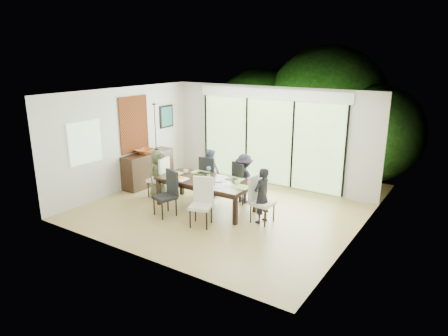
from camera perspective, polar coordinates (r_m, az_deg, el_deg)
The scene contains 62 objects.
floor at distance 9.26m, azimuth -0.86°, elevation -6.35°, with size 6.00×5.00×0.01m, color olive.
ceiling at distance 8.60m, azimuth -0.93°, elevation 10.59°, with size 6.00×5.00×0.01m, color white.
wall_back at distance 10.94m, azimuth 6.54°, elevation 4.50°, with size 6.00×0.02×2.70m, color beige.
wall_front at distance 6.99m, azimuth -12.57°, elevation -2.48°, with size 6.00×0.02×2.70m, color white.
wall_left at distance 10.77m, azimuth -14.28°, elevation 3.92°, with size 0.02×5.00×2.70m, color silver.
wall_right at distance 7.62m, azimuth 18.18°, elevation -1.35°, with size 0.02×5.00×2.70m, color white.
glass_doors at distance 10.94m, azimuth 6.42°, elevation 3.70°, with size 4.20×0.02×2.30m, color #598C3F.
blinds_header at distance 10.73m, azimuth 6.62°, elevation 10.48°, with size 4.40×0.06×0.28m, color white.
mullion_a at distance 12.01m, azimuth -2.58°, elevation 4.89°, with size 0.05×0.04×2.30m, color black.
mullion_b at distance 11.26m, azimuth 3.22°, elevation 4.12°, with size 0.05×0.04×2.30m, color black.
mullion_c at distance 10.64m, azimuth 9.76°, elevation 3.21°, with size 0.05×0.04×2.30m, color black.
mullion_d at distance 10.18m, azimuth 16.97°, elevation 2.16°, with size 0.05×0.04×2.30m, color black.
side_window at distance 9.97m, azimuth -19.24°, elevation 3.44°, with size 0.02×0.90×1.00m, color #8CAD7F.
deck at distance 12.07m, azimuth 8.26°, elevation -1.33°, with size 6.00×1.80×0.10m, color #533323.
rail_top at distance 12.62m, azimuth 9.93°, elevation 2.18°, with size 6.00×0.08×0.06m, color brown.
foliage_left at distance 14.10m, azimuth 5.01°, elevation 7.50°, with size 3.20×3.20×3.20m, color #14380F.
foliage_mid at distance 13.72m, azimuth 14.45°, elevation 8.34°, with size 4.00×4.00×4.00m, color #14380F.
foliage_right at distance 12.56m, azimuth 20.83°, elevation 4.63°, with size 2.80×2.80×2.80m, color #14380F.
foliage_far at distance 14.74m, azimuth 11.62°, elevation 8.32°, with size 3.60×3.60×3.60m, color #14380F.
table_top at distance 9.28m, azimuth -2.64°, elevation -1.82°, with size 2.26×1.04×0.06m, color black.
table_apron at distance 9.30m, azimuth -2.64°, elevation -2.32°, with size 2.07×0.85×0.09m, color black.
table_leg_fl at distance 9.73m, azimuth -9.28°, elevation -3.35°, with size 0.08×0.08×0.65m, color black.
table_leg_fr at distance 8.50m, azimuth 1.61°, elevation -6.07°, with size 0.08×0.08×0.65m, color black.
table_leg_bl at distance 10.34m, azimuth -6.07°, elevation -2.05°, with size 0.08×0.08×0.65m, color black.
table_leg_br at distance 9.19m, azimuth 4.45°, elevation -4.36°, with size 0.08×0.08×0.65m, color black.
chair_left_end at distance 10.24m, azimuth -9.45°, elevation -1.23°, with size 0.43×0.43×1.04m, color silver, non-canonical shape.
chair_right_end at distance 8.58m, azimuth 5.53°, elevation -4.53°, with size 0.43×0.43×1.04m, color beige, non-canonical shape.
chair_far_left at distance 10.23m, azimuth -1.88°, elevation -1.03°, with size 0.43×0.43×1.04m, color black, non-canonical shape.
chair_far_right at distance 9.72m, azimuth 2.95°, elevation -1.98°, with size 0.43×0.43×1.04m, color black, non-canonical shape.
chair_near_left at distance 8.99m, azimuth -8.49°, elevation -3.66°, with size 0.43×0.43×1.04m, color black, non-canonical shape.
chair_near_right at distance 8.39m, azimuth -3.35°, elevation -4.96°, with size 0.43×0.43×1.04m, color silver, non-canonical shape.
person_left_end at distance 10.20m, azimuth -9.39°, elevation -0.77°, with size 0.57×0.36×1.22m, color #4A5438.
person_right_end at distance 8.56m, azimuth 5.43°, elevation -3.94°, with size 0.57×0.36×1.22m, color black.
person_far_left at distance 10.19m, azimuth -1.95°, elevation -0.57°, with size 0.57×0.36×1.22m, color slate.
person_far_right at distance 9.67m, azimuth 2.89°, elevation -1.51°, with size 0.57×0.36×1.22m, color #272031.
placemat_left at distance 9.83m, azimuth -7.13°, elevation -0.70°, with size 0.41×0.30×0.01m, color #8BA63B.
placemat_right at distance 8.77m, azimuth 2.39°, elevation -2.68°, with size 0.41×0.30×0.01m, color #85A83C.
placemat_far_l at distance 9.83m, azimuth -3.40°, elevation -0.60°, with size 0.41×0.30×0.01m, color #8FBB42.
placemat_far_r at distance 9.29m, azimuth 1.55°, elevation -1.58°, with size 0.41×0.30×0.01m, color #8BB942.
placemat_paper at distance 9.37m, azimuth -6.45°, elevation -1.53°, with size 0.41×0.30×0.01m, color white.
tablet_far_l at distance 9.73m, azimuth -3.11°, elevation -0.72°, with size 0.24×0.17×0.01m, color black.
tablet_far_r at distance 9.27m, azimuth 1.13°, elevation -1.56°, with size 0.23×0.16×0.01m, color black.
papers at distance 8.85m, azimuth 0.84°, elevation -2.49°, with size 0.28×0.21×0.00m, color white.
platter_base at distance 9.36m, azimuth -6.45°, elevation -1.45°, with size 0.24×0.24×0.02m, color white.
platter_snacks at distance 9.36m, azimuth -6.46°, elevation -1.35°, with size 0.19×0.19×0.01m, color orange.
vase at distance 9.26m, azimuth -2.22°, elevation -1.29°, with size 0.08×0.08×0.11m, color silver.
hyacinth_stems at distance 9.23m, azimuth -2.23°, elevation -0.62°, with size 0.04×0.04×0.15m, color #337226.
hyacinth_blooms at distance 9.20m, azimuth -2.23°, elevation -0.06°, with size 0.10×0.10×0.10m, color #5067C9.
laptop at distance 9.69m, azimuth -7.07°, elevation -0.88°, with size 0.31×0.20×0.02m, color silver.
cup_a at distance 9.78m, azimuth -5.46°, elevation -0.48°, with size 0.12×0.12×0.09m, color white.
cup_b at distance 9.09m, azimuth -2.25°, elevation -1.71°, with size 0.09×0.09×0.09m, color white.
cup_c at distance 8.91m, azimuth 1.90°, elevation -2.08°, with size 0.12×0.12×0.09m, color white.
book at distance 9.17m, azimuth -1.20°, elevation -1.79°, with size 0.15×0.21×0.02m, color white.
sideboard at distance 11.23m, azimuth -10.75°, elevation -0.08°, with size 0.46×1.62×0.91m, color black.
bowl at distance 11.04m, azimuth -11.25°, elevation 2.37°, with size 0.48×0.48×0.12m, color #964720.
candlestick_base at distance 11.36m, azimuth -9.66°, elevation 2.64°, with size 0.10×0.10×0.04m, color black.
candlestick_shaft at distance 11.23m, azimuth -9.81°, elevation 5.80°, with size 0.02×0.02×1.27m, color black.
candlestick_pan at distance 11.14m, azimuth -9.96°, elevation 8.98°, with size 0.10×0.10×0.03m, color black.
candle at distance 11.13m, azimuth -9.98°, elevation 9.29°, with size 0.04×0.04×0.10m, color silver.
tapestry at distance 10.95m, azimuth -12.72°, elevation 6.08°, with size 0.02×1.00×1.50m, color maroon.
art_frame at distance 11.87m, azimuth -8.22°, elevation 7.30°, with size 0.03×0.55×0.65m, color black.
art_canvas at distance 11.85m, azimuth -8.14°, elevation 7.30°, with size 0.01×0.45×0.55m, color #1A5453.
Camera 1 is at (4.82, -7.07, 3.53)m, focal length 32.00 mm.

